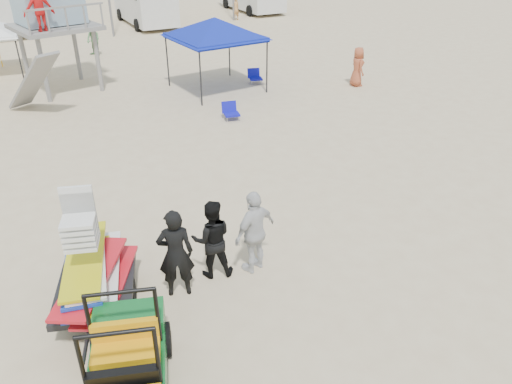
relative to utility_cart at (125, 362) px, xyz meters
name	(u,v)px	position (x,y,z in m)	size (l,w,h in m)	color
ground	(308,333)	(3.20, -0.09, -0.81)	(140.00, 140.00, 0.00)	beige
utility_cart	(125,362)	(0.00, 0.00, 0.00)	(1.79, 2.54, 1.75)	#0D5821
surf_trailer	(91,269)	(0.00, 2.33, 0.11)	(1.94, 2.70, 2.26)	black
man_left	(176,254)	(1.52, 2.03, 0.14)	(0.69, 0.45, 1.90)	black
man_mid	(212,239)	(2.37, 2.28, 0.05)	(0.84, 0.65, 1.72)	black
man_right	(255,232)	(3.22, 2.03, 0.11)	(1.08, 0.45, 1.85)	silver
lifeguard_tower	(47,0)	(1.66, 17.01, 2.83)	(3.64, 3.64, 4.89)	gray
canopy_blue	(215,21)	(7.56, 13.95, 2.03)	(3.55, 3.55, 3.39)	black
umbrella_b	(0,50)	(-0.41, 22.19, 0.04)	(1.85, 1.89, 1.70)	#F8AB16
beach_chair_b	(230,111)	(6.54, 10.38, -0.50)	(0.64, 0.69, 0.64)	#1011B0
beach_chair_c	(255,76)	(9.43, 14.01, -0.50)	(0.66, 0.72, 0.64)	#0F11A3
distant_beachgoers	(215,41)	(9.80, 19.32, 0.00)	(12.01, 17.55, 1.67)	tan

